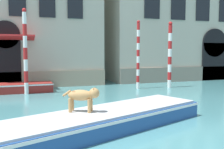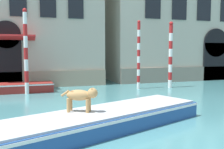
# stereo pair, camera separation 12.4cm
# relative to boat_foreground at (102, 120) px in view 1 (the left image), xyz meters

# --- Properties ---
(boat_foreground) EXTENTS (7.66, 4.42, 0.58)m
(boat_foreground) POSITION_rel_boat_foreground_xyz_m (0.00, 0.00, 0.00)
(boat_foreground) COLOR #234C8C
(boat_foreground) RESTS_ON ground_plane
(dog_on_deck) EXTENTS (1.04, 0.67, 0.75)m
(dog_on_deck) POSITION_rel_boat_foreground_xyz_m (-0.57, 0.07, 0.76)
(dog_on_deck) COLOR tan
(dog_on_deck) RESTS_ON boat_foreground
(boat_moored_near_palazzo) EXTENTS (5.25, 1.47, 0.53)m
(boat_moored_near_palazzo) POSITION_rel_boat_foreground_xyz_m (-3.19, 8.46, -0.03)
(boat_moored_near_palazzo) COLOR maroon
(boat_moored_near_palazzo) RESTS_ON ground_plane
(mooring_pole_0) EXTENTS (0.20, 0.20, 4.29)m
(mooring_pole_0) POSITION_rel_boat_foreground_xyz_m (4.68, 7.57, 1.85)
(mooring_pole_0) COLOR white
(mooring_pole_0) RESTS_ON ground_plane
(mooring_pole_1) EXTENTS (0.23, 0.23, 4.71)m
(mooring_pole_1) POSITION_rel_boat_foreground_xyz_m (-2.06, 7.68, 2.06)
(mooring_pole_1) COLOR white
(mooring_pole_1) RESTS_ON ground_plane
(mooring_pole_2) EXTENTS (0.25, 0.25, 4.27)m
(mooring_pole_2) POSITION_rel_boat_foreground_xyz_m (6.86, 7.39, 1.85)
(mooring_pole_2) COLOR white
(mooring_pole_2) RESTS_ON ground_plane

